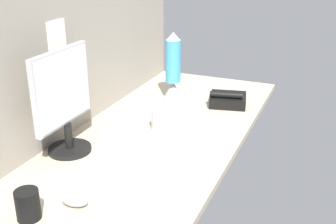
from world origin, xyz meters
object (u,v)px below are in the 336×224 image
(mug_steel, at_px, (159,120))
(mug_black_travel, at_px, (28,205))
(keyboard, at_px, (126,167))
(desk_phone, at_px, (228,100))
(monitor, at_px, (64,99))
(mouse, at_px, (73,200))
(lava_lamp, at_px, (173,72))

(mug_steel, bearing_deg, mug_black_travel, 172.41)
(keyboard, height_order, mug_black_travel, mug_black_travel)
(desk_phone, bearing_deg, mug_black_travel, 165.49)
(monitor, relative_size, desk_phone, 1.96)
(keyboard, height_order, desk_phone, desk_phone)
(monitor, relative_size, mug_black_travel, 4.32)
(mouse, xyz_separation_m, desk_phone, (1.10, -0.23, 0.01))
(monitor, relative_size, mouse, 4.54)
(mug_steel, xyz_separation_m, desk_phone, (0.43, -0.21, -0.02))
(lava_lamp, bearing_deg, mug_steel, -166.67)
(monitor, height_order, desk_phone, monitor)
(mug_black_travel, distance_m, lava_lamp, 1.19)
(keyboard, xyz_separation_m, mug_black_travel, (-0.40, 0.14, 0.04))
(lava_lamp, bearing_deg, mouse, -175.85)
(monitor, distance_m, mug_steel, 0.48)
(mouse, bearing_deg, mug_black_travel, 140.77)
(keyboard, relative_size, lava_lamp, 0.98)
(mug_steel, bearing_deg, mouse, 178.53)
(mug_steel, bearing_deg, keyboard, -175.41)
(monitor, distance_m, desk_phone, 0.94)
(mug_black_travel, bearing_deg, lava_lamp, -0.49)
(keyboard, relative_size, mug_steel, 3.90)
(keyboard, bearing_deg, mouse, 165.42)
(keyboard, distance_m, mug_black_travel, 0.42)
(mouse, xyz_separation_m, lava_lamp, (1.07, 0.08, 0.14))
(monitor, relative_size, mug_steel, 4.60)
(monitor, bearing_deg, mouse, -142.35)
(mug_black_travel, xyz_separation_m, desk_phone, (1.22, -0.32, -0.02))
(monitor, bearing_deg, desk_phone, -31.32)
(lava_lamp, bearing_deg, desk_phone, -83.74)
(lava_lamp, relative_size, desk_phone, 1.70)
(monitor, height_order, mug_black_travel, monitor)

